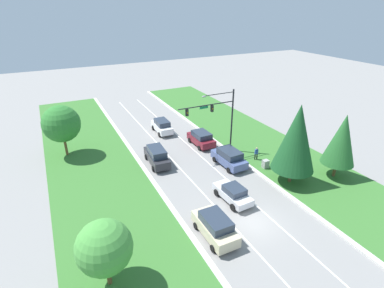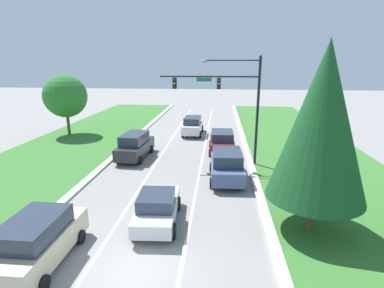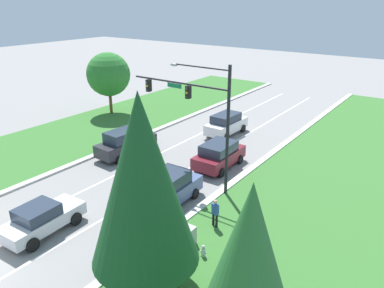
# 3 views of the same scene
# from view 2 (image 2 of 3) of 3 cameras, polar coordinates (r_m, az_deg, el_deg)

# --- Properties ---
(ground_plane) EXTENTS (160.00, 160.00, 0.00)m
(ground_plane) POSITION_cam_2_polar(r_m,az_deg,el_deg) (12.68, -11.10, -22.75)
(ground_plane) COLOR gray
(curb_strip_right) EXTENTS (0.50, 90.00, 0.15)m
(curb_strip_right) POSITION_cam_2_polar(r_m,az_deg,el_deg) (12.49, 17.13, -23.45)
(curb_strip_right) COLOR beige
(curb_strip_right) RESTS_ON ground_plane
(lane_stripe_inner_left) EXTENTS (0.14, 81.00, 0.01)m
(lane_stripe_inner_left) POSITION_cam_2_polar(r_m,az_deg,el_deg) (13.24, -19.17, -21.52)
(lane_stripe_inner_left) COLOR white
(lane_stripe_inner_left) RESTS_ON ground_plane
(lane_stripe_inner_right) EXTENTS (0.14, 81.00, 0.01)m
(lane_stripe_inner_right) POSITION_cam_2_polar(r_m,az_deg,el_deg) (12.35, -2.33, -23.59)
(lane_stripe_inner_right) COLOR white
(lane_stripe_inner_right) RESTS_ON ground_plane
(traffic_signal_mast) EXTENTS (7.40, 0.41, 8.22)m
(traffic_signal_mast) POSITION_cam_2_polar(r_m,az_deg,el_deg) (22.60, 7.32, 9.33)
(traffic_signal_mast) COLOR black
(traffic_signal_mast) RESTS_ON ground_plane
(silver_sedan) EXTENTS (2.23, 4.52, 1.66)m
(silver_sedan) POSITION_cam_2_polar(r_m,az_deg,el_deg) (15.17, -6.62, -11.90)
(silver_sedan) COLOR silver
(silver_sedan) RESTS_ON ground_plane
(slate_blue_suv) EXTENTS (2.44, 4.91, 2.01)m
(slate_blue_suv) POSITION_cam_2_polar(r_m,az_deg,el_deg) (20.46, 6.63, -3.99)
(slate_blue_suv) COLOR #475684
(slate_blue_suv) RESTS_ON ground_plane
(charcoal_suv) EXTENTS (2.29, 5.16, 2.10)m
(charcoal_suv) POSITION_cam_2_polar(r_m,az_deg,el_deg) (25.35, -10.81, -0.27)
(charcoal_suv) COLOR #28282D
(charcoal_suv) RESTS_ON ground_plane
(white_suv) EXTENTS (2.16, 4.73, 1.97)m
(white_suv) POSITION_cam_2_polar(r_m,az_deg,el_deg) (32.98, 0.14, 3.56)
(white_suv) COLOR white
(white_suv) RESTS_ON ground_plane
(burgundy_suv) EXTENTS (2.35, 4.56, 1.90)m
(burgundy_suv) POSITION_cam_2_polar(r_m,az_deg,el_deg) (26.64, 5.73, 0.51)
(burgundy_suv) COLOR maroon
(burgundy_suv) RESTS_ON ground_plane
(champagne_suv) EXTENTS (2.22, 4.69, 2.00)m
(champagne_suv) POSITION_cam_2_polar(r_m,az_deg,el_deg) (13.72, -27.42, -16.03)
(champagne_suv) COLOR beige
(champagne_suv) RESTS_ON ground_plane
(utility_cabinet) EXTENTS (0.70, 0.60, 1.05)m
(utility_cabinet) POSITION_cam_2_polar(r_m,az_deg,el_deg) (18.72, 17.35, -8.15)
(utility_cabinet) COLOR #9E9E99
(utility_cabinet) RESTS_ON ground_plane
(pedestrian) EXTENTS (0.43, 0.32, 1.69)m
(pedestrian) POSITION_cam_2_polar(r_m,az_deg,el_deg) (20.57, 17.00, -4.74)
(pedestrian) COLOR black
(pedestrian) RESTS_ON ground_plane
(fire_hydrant) EXTENTS (0.34, 0.20, 0.70)m
(fire_hydrant) POSITION_cam_2_polar(r_m,az_deg,el_deg) (18.76, 21.15, -9.07)
(fire_hydrant) COLOR #B7B7BC
(fire_hydrant) RESTS_ON ground_plane
(conifer_near_right_tree) EXTENTS (4.41, 4.41, 8.75)m
(conifer_near_right_tree) POSITION_cam_2_polar(r_m,az_deg,el_deg) (14.22, 23.46, 3.76)
(conifer_near_right_tree) COLOR brown
(conifer_near_right_tree) RESTS_ON ground_plane
(oak_near_left_tree) EXTENTS (4.53, 4.53, 6.54)m
(oak_near_left_tree) POSITION_cam_2_polar(r_m,az_deg,el_deg) (34.92, -22.99, 8.40)
(oak_near_left_tree) COLOR brown
(oak_near_left_tree) RESTS_ON ground_plane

